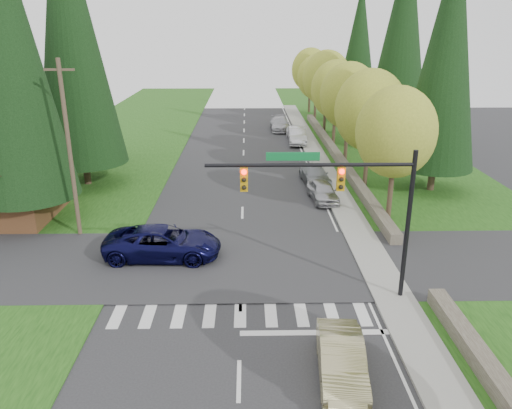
{
  "coord_description": "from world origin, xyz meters",
  "views": [
    {
      "loc": [
        0.33,
        -15.17,
        11.53
      ],
      "look_at": [
        0.78,
        9.24,
        2.8
      ],
      "focal_mm": 35.0,
      "sensor_mm": 36.0,
      "label": 1
    }
  ],
  "objects_px": {
    "parked_car_b": "(315,175)",
    "sedan_champagne": "(341,360)",
    "parked_car_a": "(323,191)",
    "parked_car_c": "(298,136)",
    "suv_navy": "(163,243)",
    "parked_car_e": "(280,124)",
    "parked_car_d": "(296,132)"
  },
  "relations": [
    {
      "from": "parked_car_a",
      "to": "parked_car_c",
      "type": "relative_size",
      "value": 0.82
    },
    {
      "from": "sedan_champagne",
      "to": "parked_car_a",
      "type": "distance_m",
      "value": 18.81
    },
    {
      "from": "parked_car_c",
      "to": "parked_car_b",
      "type": "bearing_deg",
      "value": -87.06
    },
    {
      "from": "sedan_champagne",
      "to": "parked_car_e",
      "type": "bearing_deg",
      "value": 93.77
    },
    {
      "from": "parked_car_d",
      "to": "sedan_champagne",
      "type": "bearing_deg",
      "value": -95.68
    },
    {
      "from": "suv_navy",
      "to": "parked_car_c",
      "type": "xyz_separation_m",
      "value": [
        9.71,
        27.06,
        -0.02
      ]
    },
    {
      "from": "parked_car_d",
      "to": "parked_car_e",
      "type": "bearing_deg",
      "value": 103.43
    },
    {
      "from": "parked_car_c",
      "to": "parked_car_d",
      "type": "distance_m",
      "value": 2.23
    },
    {
      "from": "sedan_champagne",
      "to": "parked_car_d",
      "type": "xyz_separation_m",
      "value": [
        2.07,
        39.05,
        0.01
      ]
    },
    {
      "from": "parked_car_b",
      "to": "parked_car_d",
      "type": "height_order",
      "value": "parked_car_d"
    },
    {
      "from": "sedan_champagne",
      "to": "parked_car_a",
      "type": "height_order",
      "value": "sedan_champagne"
    },
    {
      "from": "sedan_champagne",
      "to": "parked_car_c",
      "type": "bearing_deg",
      "value": 91.42
    },
    {
      "from": "parked_car_d",
      "to": "parked_car_c",
      "type": "bearing_deg",
      "value": -92.65
    },
    {
      "from": "suv_navy",
      "to": "parked_car_a",
      "type": "relative_size",
      "value": 1.48
    },
    {
      "from": "parked_car_d",
      "to": "parked_car_e",
      "type": "xyz_separation_m",
      "value": [
        -1.4,
        4.86,
        0.02
      ]
    },
    {
      "from": "parked_car_a",
      "to": "parked_car_d",
      "type": "relative_size",
      "value": 0.96
    },
    {
      "from": "parked_car_b",
      "to": "parked_car_c",
      "type": "xyz_separation_m",
      "value": [
        0.0,
        13.91,
        0.15
      ]
    },
    {
      "from": "parked_car_a",
      "to": "parked_car_c",
      "type": "xyz_separation_m",
      "value": [
        0.0,
        18.12,
        0.13
      ]
    },
    {
      "from": "suv_navy",
      "to": "parked_car_e",
      "type": "height_order",
      "value": "suv_navy"
    },
    {
      "from": "parked_car_d",
      "to": "suv_navy",
      "type": "bearing_deg",
      "value": -111.0
    },
    {
      "from": "suv_navy",
      "to": "parked_car_b",
      "type": "bearing_deg",
      "value": -34.71
    },
    {
      "from": "sedan_champagne",
      "to": "suv_navy",
      "type": "relative_size",
      "value": 0.72
    },
    {
      "from": "suv_navy",
      "to": "parked_car_b",
      "type": "distance_m",
      "value": 16.35
    },
    {
      "from": "parked_car_b",
      "to": "parked_car_e",
      "type": "distance_m",
      "value": 21.05
    },
    {
      "from": "suv_navy",
      "to": "parked_car_d",
      "type": "height_order",
      "value": "suv_navy"
    },
    {
      "from": "sedan_champagne",
      "to": "parked_car_e",
      "type": "relative_size",
      "value": 0.85
    },
    {
      "from": "parked_car_a",
      "to": "parked_car_b",
      "type": "xyz_separation_m",
      "value": [
        0.0,
        4.2,
        -0.02
      ]
    },
    {
      "from": "parked_car_b",
      "to": "sedan_champagne",
      "type": "bearing_deg",
      "value": -100.0
    },
    {
      "from": "parked_car_a",
      "to": "parked_car_e",
      "type": "xyz_separation_m",
      "value": [
        -1.4,
        25.2,
        0.05
      ]
    },
    {
      "from": "suv_navy",
      "to": "parked_car_d",
      "type": "distance_m",
      "value": 30.86
    },
    {
      "from": "suv_navy",
      "to": "parked_car_b",
      "type": "height_order",
      "value": "suv_navy"
    },
    {
      "from": "parked_car_a",
      "to": "sedan_champagne",
      "type": "bearing_deg",
      "value": -102.31
    }
  ]
}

